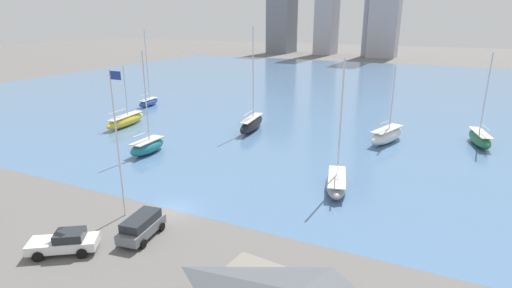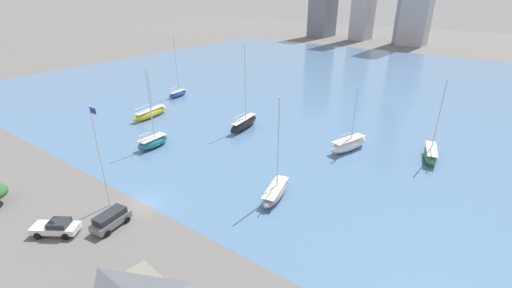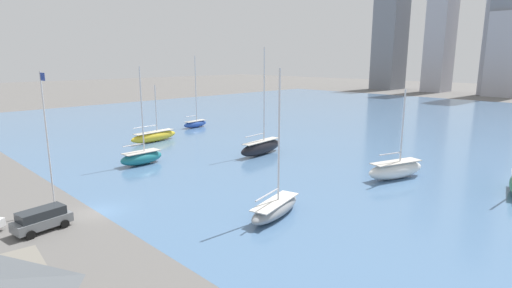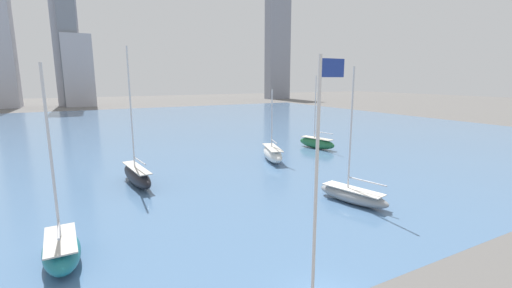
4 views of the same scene
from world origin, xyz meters
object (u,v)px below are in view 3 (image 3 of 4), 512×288
(sailboat_teal, at_px, (142,157))
(sailboat_black, at_px, (261,147))
(flag_pole, at_px, (47,138))
(sailboat_yellow, at_px, (154,136))
(sailboat_blue, at_px, (195,123))
(sailboat_gray, at_px, (275,208))
(sailboat_white, at_px, (396,170))
(parked_suv_gray, at_px, (42,219))

(sailboat_teal, bearing_deg, sailboat_black, 63.05)
(flag_pole, distance_m, sailboat_yellow, 33.57)
(sailboat_black, relative_size, sailboat_yellow, 1.61)
(sailboat_black, distance_m, sailboat_teal, 17.65)
(sailboat_blue, relative_size, sailboat_gray, 1.11)
(sailboat_black, bearing_deg, flag_pole, -92.08)
(sailboat_black, bearing_deg, sailboat_teal, -121.65)
(sailboat_blue, xyz_separation_m, sailboat_white, (47.73, -5.06, 0.19))
(flag_pole, relative_size, sailboat_black, 0.83)
(sailboat_yellow, height_order, sailboat_white, sailboat_white)
(sailboat_black, height_order, sailboat_yellow, sailboat_black)
(flag_pole, bearing_deg, sailboat_white, 61.44)
(sailboat_blue, distance_m, sailboat_teal, 30.87)
(flag_pole, height_order, sailboat_teal, sailboat_teal)
(sailboat_blue, bearing_deg, sailboat_gray, -34.24)
(flag_pole, relative_size, parked_suv_gray, 2.80)
(sailboat_teal, relative_size, parked_suv_gray, 2.82)
(flag_pole, height_order, sailboat_white, flag_pole)
(sailboat_blue, xyz_separation_m, sailboat_gray, (45.52, -24.39, -0.06))
(sailboat_blue, distance_m, parked_suv_gray, 52.79)
(sailboat_yellow, distance_m, sailboat_teal, 15.81)
(sailboat_blue, bearing_deg, parked_suv_gray, -56.55)
(sailboat_yellow, relative_size, sailboat_blue, 0.66)
(sailboat_blue, distance_m, sailboat_white, 48.00)
(flag_pole, bearing_deg, sailboat_yellow, 132.86)
(sailboat_gray, bearing_deg, sailboat_blue, 137.82)
(flag_pole, xyz_separation_m, sailboat_black, (-2.21, 30.64, -5.94))
(sailboat_gray, relative_size, sailboat_white, 1.25)
(sailboat_gray, distance_m, parked_suv_gray, 20.23)
(sailboat_white, bearing_deg, sailboat_blue, -167.81)
(sailboat_blue, bearing_deg, sailboat_white, -12.11)
(sailboat_gray, xyz_separation_m, parked_suv_gray, (-11.94, -16.33, 0.16))
(sailboat_blue, bearing_deg, sailboat_black, -21.87)
(flag_pole, relative_size, sailboat_gray, 0.98)
(flag_pole, height_order, sailboat_gray, sailboat_gray)
(sailboat_white, bearing_deg, parked_suv_gray, -93.39)
(parked_suv_gray, bearing_deg, sailboat_white, 60.50)
(sailboat_blue, relative_size, parked_suv_gray, 3.16)
(flag_pole, relative_size, sailboat_blue, 0.89)
(sailboat_yellow, height_order, parked_suv_gray, sailboat_yellow)
(sailboat_black, height_order, sailboat_teal, sailboat_black)
(flag_pole, height_order, parked_suv_gray, flag_pole)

